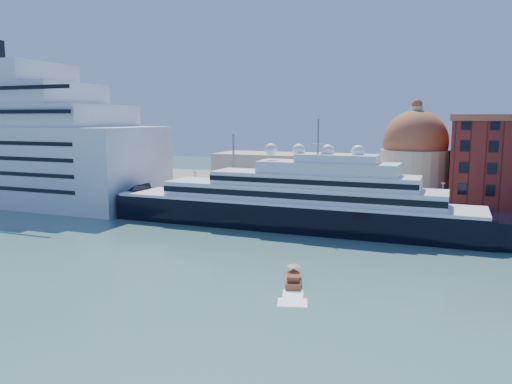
% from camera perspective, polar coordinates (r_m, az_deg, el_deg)
% --- Properties ---
extents(ground, '(400.00, 400.00, 0.00)m').
position_cam_1_polar(ground, '(91.11, 0.45, -7.07)').
color(ground, '#345A56').
rests_on(ground, ground).
extents(quay, '(180.00, 10.00, 2.50)m').
position_cam_1_polar(quay, '(122.33, 6.23, -2.50)').
color(quay, gray).
rests_on(quay, ground).
extents(land, '(260.00, 72.00, 2.00)m').
position_cam_1_polar(land, '(161.73, 10.11, 0.00)').
color(land, slate).
rests_on(land, ground).
extents(quay_fence, '(180.00, 0.10, 1.20)m').
position_cam_1_polar(quay_fence, '(117.72, 5.66, -2.01)').
color(quay_fence, slate).
rests_on(quay_fence, quay).
extents(superyacht, '(94.64, 13.12, 28.28)m').
position_cam_1_polar(superyacht, '(112.66, 2.52, -1.53)').
color(superyacht, black).
rests_on(superyacht, ground).
extents(service_barge, '(12.72, 7.16, 2.72)m').
position_cam_1_polar(service_barge, '(136.81, -19.19, -1.96)').
color(service_barge, white).
rests_on(service_barge, ground).
extents(water_taxi, '(3.97, 6.95, 3.13)m').
position_cam_1_polar(water_taxi, '(75.10, 4.30, -9.91)').
color(water_taxi, brown).
rests_on(water_taxi, ground).
extents(church, '(66.00, 18.00, 25.50)m').
position_cam_1_polar(church, '(142.49, 11.33, 2.86)').
color(church, beige).
rests_on(church, land).
extents(lamp_posts, '(120.80, 2.40, 18.00)m').
position_cam_1_polar(lamp_posts, '(123.32, 0.39, 1.67)').
color(lamp_posts, slate).
rests_on(lamp_posts, quay).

